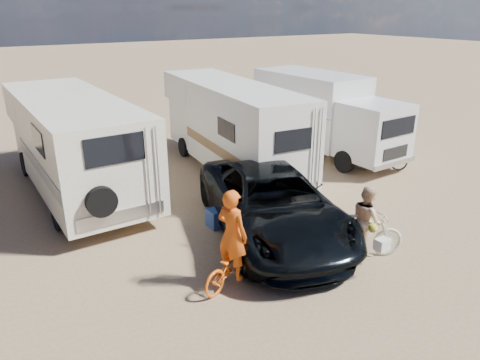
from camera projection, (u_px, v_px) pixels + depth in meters
ground at (381, 248)px, 10.82m from camera, size 140.00×140.00×0.00m
rv_main at (231, 129)px, 15.41m from camera, size 2.87×7.89×3.05m
rv_left at (75, 146)px, 13.68m from camera, size 2.65×8.03×2.92m
box_truck at (326, 116)px, 17.30m from camera, size 2.39×6.62×3.03m
dark_suv at (272, 203)px, 11.25m from camera, size 4.35×6.48×1.65m
bike_man at (232, 264)px, 9.28m from camera, size 1.83×1.16×0.91m
bike_woman at (365, 236)px, 10.23m from camera, size 1.88×1.23×1.10m
rider_man at (232, 242)px, 9.10m from camera, size 0.67×0.82×1.92m
rider_woman at (366, 227)px, 10.14m from camera, size 0.86×0.94×1.57m
bike_parked at (382, 157)px, 15.87m from camera, size 1.72×1.59×0.91m
cooler at (219, 217)px, 11.85m from camera, size 0.61×0.45×0.48m
crate at (277, 188)px, 14.02m from camera, size 0.48×0.48×0.32m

